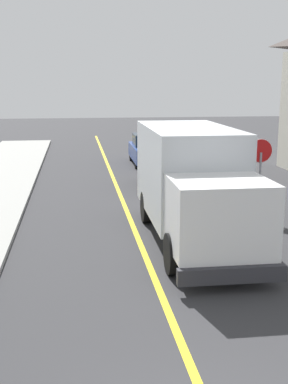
{
  "coord_description": "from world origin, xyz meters",
  "views": [
    {
      "loc": [
        -1.73,
        -4.58,
        4.48
      ],
      "look_at": [
        0.17,
        9.22,
        1.4
      ],
      "focal_mm": 46.67,
      "sensor_mm": 36.0,
      "label": 1
    }
  ],
  "objects_px": {
    "box_truck": "(193,180)",
    "stop_sign": "(260,163)",
    "parked_car_mid": "(148,150)",
    "parked_car_near": "(166,170)"
  },
  "relations": [
    {
      "from": "box_truck",
      "to": "parked_car_mid",
      "type": "bearing_deg",
      "value": 86.98
    },
    {
      "from": "parked_car_near",
      "to": "stop_sign",
      "type": "bearing_deg",
      "value": -64.92
    },
    {
      "from": "parked_car_mid",
      "to": "box_truck",
      "type": "bearing_deg",
      "value": -93.02
    },
    {
      "from": "box_truck",
      "to": "stop_sign",
      "type": "xyz_separation_m",
      "value": [
        2.81,
        2.14,
        0.09
      ]
    },
    {
      "from": "box_truck",
      "to": "parked_car_near",
      "type": "bearing_deg",
      "value": 85.85
    },
    {
      "from": "stop_sign",
      "to": "parked_car_near",
      "type": "bearing_deg",
      "value": 115.08
    },
    {
      "from": "parked_car_mid",
      "to": "parked_car_near",
      "type": "bearing_deg",
      "value": -91.82
    },
    {
      "from": "parked_car_mid",
      "to": "stop_sign",
      "type": "relative_size",
      "value": 1.67
    },
    {
      "from": "box_truck",
      "to": "stop_sign",
      "type": "bearing_deg",
      "value": 37.33
    },
    {
      "from": "parked_car_mid",
      "to": "stop_sign",
      "type": "xyz_separation_m",
      "value": [
        2.09,
        -11.51,
        1.06
      ]
    }
  ]
}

